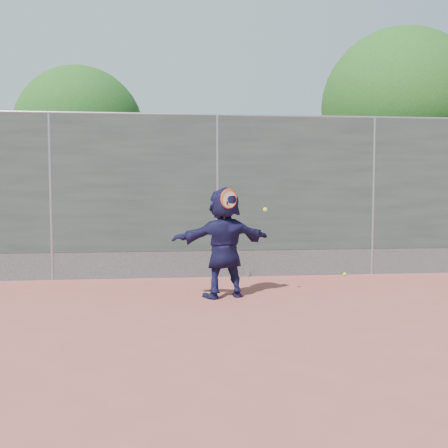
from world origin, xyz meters
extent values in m
plane|color=#9E4C42|center=(0.00, 0.00, 0.00)|extent=(80.00, 80.00, 0.00)
imported|color=#17153C|center=(-0.06, 1.76, 0.84)|extent=(1.63, 0.87, 1.67)
sphere|color=#BFD72F|center=(2.41, 3.35, 0.03)|extent=(0.07, 0.07, 0.07)
cube|color=#38423D|center=(0.00, 3.50, 1.75)|extent=(20.00, 0.04, 2.50)
cube|color=slate|center=(0.00, 3.50, 0.25)|extent=(20.00, 0.03, 0.50)
cylinder|color=gray|center=(0.00, 3.50, 3.00)|extent=(20.00, 0.05, 0.05)
cylinder|color=gray|center=(-3.00, 3.50, 1.50)|extent=(0.06, 0.06, 3.00)
cylinder|color=gray|center=(0.00, 3.50, 1.50)|extent=(0.06, 0.06, 3.00)
cylinder|color=gray|center=(3.00, 3.50, 1.50)|extent=(0.06, 0.06, 3.00)
torus|color=#E94515|center=(-0.01, 1.56, 1.50)|extent=(0.27, 0.17, 0.29)
cylinder|color=beige|center=(-0.01, 1.56, 1.50)|extent=(0.22, 0.13, 0.25)
cylinder|color=black|center=(-0.06, 1.58, 1.30)|extent=(0.09, 0.13, 0.33)
sphere|color=#BFD72F|center=(0.54, 1.63, 1.34)|extent=(0.07, 0.07, 0.07)
cylinder|color=#382314|center=(4.50, 5.70, 1.30)|extent=(0.28, 0.28, 2.60)
sphere|color=#23561C|center=(4.50, 5.70, 3.59)|extent=(3.60, 3.60, 3.60)
sphere|color=#23561C|center=(5.22, 5.90, 3.23)|extent=(2.52, 2.52, 2.52)
cylinder|color=#382314|center=(-3.00, 6.50, 1.10)|extent=(0.28, 0.28, 2.20)
sphere|color=#23561C|center=(-3.00, 6.50, 3.03)|extent=(3.00, 3.00, 3.00)
sphere|color=#23561C|center=(-2.40, 6.70, 2.73)|extent=(2.10, 2.10, 2.10)
cone|color=#387226|center=(0.25, 3.38, 0.13)|extent=(0.03, 0.03, 0.26)
cone|color=#387226|center=(0.55, 3.40, 0.15)|extent=(0.03, 0.03, 0.30)
cone|color=#387226|center=(-0.10, 3.36, 0.11)|extent=(0.03, 0.03, 0.22)
camera|label=1|loc=(-0.85, -5.71, 1.64)|focal=40.00mm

